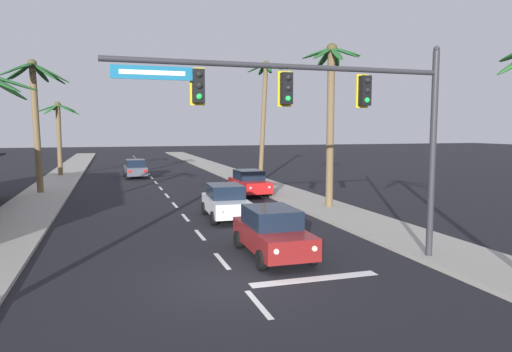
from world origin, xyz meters
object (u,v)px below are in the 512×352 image
(sedan_lead_at_stop_bar, at_px, (272,232))
(sedan_oncoming_far, at_px, (135,168))
(traffic_signal_mast, at_px, (338,108))
(sedan_third_in_queue, at_px, (226,201))
(palm_left_farthest, at_px, (59,127))
(sedan_parked_nearest_kerb, at_px, (249,182))
(palm_right_second, at_px, (331,101))
(palm_right_third, at_px, (264,102))
(palm_left_third, at_px, (34,101))

(sedan_lead_at_stop_bar, bearing_deg, sedan_oncoming_far, 96.54)
(traffic_signal_mast, height_order, sedan_oncoming_far, traffic_signal_mast)
(sedan_third_in_queue, distance_m, palm_left_farthest, 26.60)
(sedan_parked_nearest_kerb, bearing_deg, palm_right_second, -67.47)
(palm_right_third, bearing_deg, palm_right_second, -93.57)
(sedan_lead_at_stop_bar, bearing_deg, palm_right_second, 52.34)
(traffic_signal_mast, height_order, palm_left_farthest, traffic_signal_mast)
(sedan_third_in_queue, bearing_deg, palm_left_farthest, 112.11)
(sedan_lead_at_stop_bar, distance_m, sedan_parked_nearest_kerb, 14.97)
(sedan_third_in_queue, relative_size, palm_left_farthest, 0.65)
(sedan_third_in_queue, xyz_separation_m, palm_right_third, (7.03, 15.01, 5.86))
(palm_left_farthest, bearing_deg, palm_right_third, -28.98)
(sedan_oncoming_far, bearing_deg, traffic_signal_mast, -81.29)
(palm_right_second, bearing_deg, traffic_signal_mast, -115.54)
(sedan_lead_at_stop_bar, relative_size, palm_left_farthest, 0.64)
(sedan_parked_nearest_kerb, relative_size, palm_right_second, 0.50)
(palm_right_second, bearing_deg, sedan_oncoming_far, 114.99)
(palm_left_third, bearing_deg, palm_right_third, 9.73)
(traffic_signal_mast, relative_size, sedan_third_in_queue, 2.34)
(palm_right_second, bearing_deg, palm_left_third, 145.65)
(sedan_lead_at_stop_bar, xyz_separation_m, palm_right_second, (6.21, 8.04, 5.06))
(traffic_signal_mast, bearing_deg, sedan_parked_nearest_kerb, 82.78)
(palm_right_third, bearing_deg, sedan_lead_at_stop_bar, -107.76)
(sedan_third_in_queue, xyz_separation_m, palm_left_third, (-10.14, 12.07, 5.45))
(traffic_signal_mast, relative_size, palm_right_second, 1.17)
(sedan_third_in_queue, relative_size, sedan_oncoming_far, 1.00)
(sedan_lead_at_stop_bar, height_order, palm_left_farthest, palm_left_farthest)
(traffic_signal_mast, relative_size, sedan_oncoming_far, 2.34)
(sedan_lead_at_stop_bar, distance_m, sedan_third_in_queue, 7.10)
(traffic_signal_mast, distance_m, sedan_third_in_queue, 10.13)
(traffic_signal_mast, distance_m, sedan_lead_at_stop_bar, 4.87)
(traffic_signal_mast, bearing_deg, sedan_third_in_queue, 98.39)
(sedan_lead_at_stop_bar, height_order, palm_right_second, palm_right_second)
(sedan_third_in_queue, height_order, palm_right_third, palm_right_third)
(palm_left_third, distance_m, palm_left_farthest, 12.43)
(sedan_lead_at_stop_bar, bearing_deg, sedan_third_in_queue, 89.53)
(sedan_third_in_queue, distance_m, palm_right_third, 17.58)
(traffic_signal_mast, xyz_separation_m, palm_left_third, (-11.49, 21.19, 1.25))
(sedan_lead_at_stop_bar, relative_size, palm_right_second, 0.50)
(traffic_signal_mast, height_order, sedan_parked_nearest_kerb, traffic_signal_mast)
(sedan_lead_at_stop_bar, bearing_deg, palm_right_third, 72.24)
(sedan_third_in_queue, height_order, palm_right_second, palm_right_second)
(sedan_parked_nearest_kerb, relative_size, palm_right_third, 0.44)
(traffic_signal_mast, distance_m, palm_left_third, 24.13)
(sedan_parked_nearest_kerb, xyz_separation_m, palm_left_farthest, (-13.35, 16.93, 3.81))
(sedan_parked_nearest_kerb, distance_m, palm_left_third, 15.35)
(traffic_signal_mast, bearing_deg, palm_right_third, 76.75)
(sedan_parked_nearest_kerb, height_order, palm_left_farthest, palm_left_farthest)
(sedan_parked_nearest_kerb, bearing_deg, traffic_signal_mast, -97.22)
(sedan_third_in_queue, distance_m, sedan_parked_nearest_kerb, 8.21)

